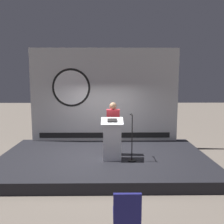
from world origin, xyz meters
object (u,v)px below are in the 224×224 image
object	(u,v)px
speaker_person	(113,128)
audience_chair_left	(127,213)
podium	(112,140)
microphone_stand	(132,144)

from	to	relation	value
speaker_person	audience_chair_left	distance (m)	3.73
podium	speaker_person	xyz separation A→B (m)	(0.03, 0.48, 0.25)
speaker_person	audience_chair_left	world-z (taller)	speaker_person
podium	microphone_stand	distance (m)	0.58
audience_chair_left	speaker_person	bearing A→B (deg)	92.50
podium	speaker_person	world-z (taller)	speaker_person
microphone_stand	audience_chair_left	distance (m)	3.14
microphone_stand	audience_chair_left	world-z (taller)	microphone_stand
podium	microphone_stand	size ratio (longest dim) A/B	0.90
podium	microphone_stand	world-z (taller)	microphone_stand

